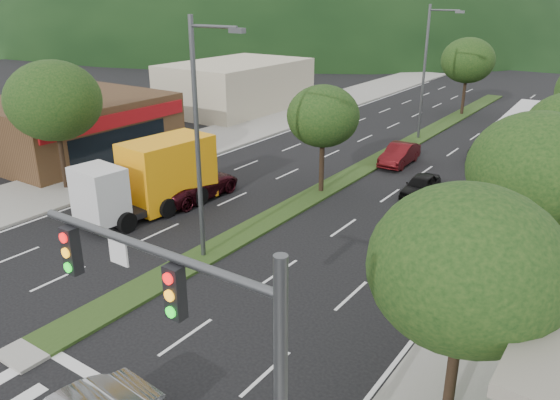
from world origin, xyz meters
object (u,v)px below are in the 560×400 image
Objects in this scene: box_truck at (155,179)px; suv_maroon at (195,184)px; tree_med_far at (468,60)px; tree_l_a at (54,101)px; streetlight_near at (201,132)px; car_queue_b at (446,225)px; tree_r_a at (466,268)px; car_queue_d at (494,149)px; motorhome at (526,135)px; car_queue_a at (421,186)px; car_queue_c at (399,154)px; tree_r_b at (538,171)px; tree_med_near at (323,116)px; streetlight_mid at (427,67)px; traffic_signal at (208,350)px.

suv_maroon is at bearing -93.67° from box_truck.
tree_med_far is at bearing -94.46° from box_truck.
streetlight_near reaches higher than tree_l_a.
suv_maroon is 13.62m from car_queue_b.
tree_r_a is 0.92× the size of tree_l_a.
tree_l_a is 12.87m from streetlight_near.
streetlight_near is 2.05× the size of car_queue_d.
tree_l_a is 29.74m from motorhome.
box_truck reaches higher than car_queue_d.
car_queue_a is 0.72× the size of car_queue_d.
tree_r_a is 1.57× the size of car_queue_c.
tree_r_b is 1.96× the size of car_queue_a.
tree_l_a is at bearing 12.06° from box_truck.
tree_r_a is 18.44m from tree_med_near.
tree_r_b reaches higher than tree_med_near.
tree_med_far reaches higher than motorhome.
box_truck is at bearing 81.17° from suv_maroon.
suv_maroon is at bearing -130.03° from motorhome.
streetlight_mid is (-11.79, 21.00, 0.55)m from tree_r_b.
car_queue_b reaches higher than car_queue_a.
tree_r_a is 1.21× the size of suv_maroon.
car_queue_b is (13.42, 2.36, -0.04)m from suv_maroon.
tree_r_b reaches higher than motorhome.
tree_l_a is 0.72× the size of streetlight_mid.
car_queue_b is 14.70m from box_truck.
car_queue_b is 0.66× the size of box_truck.
box_truck is at bearing -105.08° from streetlight_mid.
streetlight_near is at bearing -138.29° from car_queue_b.
suv_maroon is at bearing 151.77° from tree_r_a.
tree_r_b is at bearing -65.46° from car_queue_d.
motorhome is at bearing 101.39° from tree_r_b.
motorhome reaches higher than car_queue_c.
streetlight_near is (-11.79, -4.00, 0.55)m from tree_r_b.
car_queue_d is (-2.71, 32.22, -3.97)m from traffic_signal.
tree_med_far is (-9.03, 45.54, 0.36)m from traffic_signal.
tree_r_b is at bearing -60.68° from streetlight_mid.
car_queue_d is (18.82, 20.68, -4.50)m from tree_l_a.
streetlight_mid is at bearing 89.22° from tree_med_near.
streetlight_near is (-8.82, 9.54, 0.94)m from traffic_signal.
streetlight_mid is 2.36× the size of car_queue_c.
tree_l_a is 9.02m from suv_maroon.
streetlight_mid is at bearing 61.08° from tree_l_a.
streetlight_mid reaches higher than motorhome.
car_queue_a is (-7.11, 8.68, -4.43)m from tree_r_b.
traffic_signal is 46.43m from tree_med_far.
traffic_signal reaches higher than car_queue_a.
suv_maroon is at bearing -144.72° from car_queue_a.
tree_r_a is at bearing -74.01° from car_queue_b.
car_queue_d is at bearing -123.71° from suv_maroon.
tree_r_b is 1.42× the size of car_queue_d.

